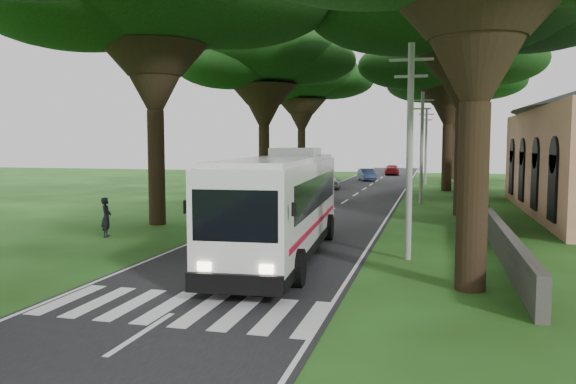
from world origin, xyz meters
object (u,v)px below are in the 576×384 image
distant_car_b (367,175)px  pole_far (426,145)px  pole_near (410,148)px  pedestrian (106,217)px  coach_bus (282,204)px  distant_car_a (332,182)px  pole_mid (422,146)px  distant_car_c (392,170)px

distant_car_b → pole_far: bearing=-48.2°
pole_near → pole_far: bearing=90.0°
distant_car_b → pedestrian: 42.87m
pole_near → pedestrian: (-13.82, 1.63, -3.25)m
pole_far → coach_bus: 41.07m
pole_near → pedestrian: 14.29m
pole_near → distant_car_a: pole_near is taller
pole_far → coach_bus: size_ratio=0.61×
pole_near → pole_mid: bearing=90.0°
pole_near → coach_bus: size_ratio=0.61×
distant_car_a → distant_car_b: (1.83, 12.56, 0.08)m
pole_mid → pole_far: size_ratio=1.00×
pole_mid → coach_bus: (-4.70, -20.75, -2.12)m
pole_far → distant_car_c: pole_far is taller
pole_mid → distant_car_a: pole_mid is taller
pedestrian → pole_mid: bearing=-56.8°
pole_mid → pedestrian: bearing=-127.0°
pole_mid → distant_car_a: (-8.50, 11.35, -3.53)m
distant_car_b → pedestrian: size_ratio=2.28×
coach_bus → distant_car_b: bearing=88.4°
pole_mid → distant_car_b: bearing=105.6°
pedestrian → distant_car_c: bearing=-29.3°
pole_far → distant_car_b: bearing=149.7°
pole_far → pedestrian: size_ratio=4.31×
pole_far → pole_near: bearing=-90.0°
distant_car_b → pedestrian: pedestrian is taller
distant_car_c → pole_mid: bearing=93.3°
distant_car_c → pedestrian: pedestrian is taller
distant_car_a → distant_car_b: 12.69m
pole_far → coach_bus: pole_far is taller
pedestrian → pole_far: bearing=-39.7°
pole_mid → pole_far: same height
distant_car_a → distant_car_c: (3.80, 25.21, 0.06)m
pole_mid → distant_car_a: size_ratio=2.20×
pole_near → distant_car_b: 44.54m
distant_car_a → distant_car_c: size_ratio=0.77×
pole_near → pole_far: (0.00, 40.00, 0.00)m
pole_far → distant_car_a: (-8.50, -8.65, -3.53)m
pole_mid → pedestrian: 23.21m
coach_bus → distant_car_c: size_ratio=2.79×
pole_mid → distant_car_a: 14.61m
pedestrian → distant_car_b: bearing=-29.5°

